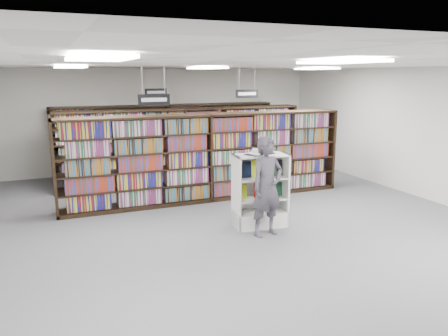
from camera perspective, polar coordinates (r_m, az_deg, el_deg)
name	(u,v)px	position (r m, az deg, el deg)	size (l,w,h in m)	color
floor	(242,224)	(9.01, 2.32, -7.38)	(12.00, 12.00, 0.00)	#48484C
ceiling	(243,64)	(8.50, 2.50, 13.42)	(10.00, 12.00, 0.10)	white
wall_back	(165,120)	(14.24, -7.76, 6.28)	(10.00, 0.10, 3.20)	silver
wall_right	(432,135)	(11.60, 25.53, 3.95)	(0.10, 12.00, 3.20)	silver
bookshelf_row_near	(208,158)	(10.53, -2.16, 1.38)	(7.00, 0.60, 2.10)	black
bookshelf_row_mid	(183,146)	(12.40, -5.34, 2.94)	(7.00, 0.60, 2.10)	black
bookshelf_row_far	(168,138)	(14.02, -7.38, 3.94)	(7.00, 0.60, 2.10)	black
aisle_sign_left	(154,99)	(8.97, -9.13, 8.93)	(0.65, 0.02, 0.80)	#B2B2B7
aisle_sign_right	(247,93)	(11.86, 3.01, 9.77)	(0.65, 0.02, 0.80)	#B2B2B7
aisle_sign_center	(156,91)	(13.09, -8.90, 9.85)	(0.65, 0.02, 0.80)	#B2B2B7
troffer_front_left	(99,58)	(4.76, -16.07, 13.66)	(0.60, 1.20, 0.04)	white
troffer_front_center	(341,61)	(5.91, 15.09, 13.29)	(0.60, 1.20, 0.04)	white
troffer_back_left	(70,67)	(9.74, -19.48, 12.34)	(0.60, 1.20, 0.04)	white
troffer_back_center	(207,68)	(10.35, -2.25, 12.94)	(0.60, 1.20, 0.04)	white
troffer_back_right	(317,69)	(11.72, 12.01, 12.58)	(0.60, 1.20, 0.04)	white
endcap_display	(259,202)	(8.83, 4.64, -4.44)	(1.10, 0.62, 1.48)	white
open_book	(259,153)	(8.57, 4.63, 2.02)	(0.64, 0.51, 0.13)	black
shopper	(267,187)	(8.21, 5.63, -2.45)	(0.69, 0.45, 1.89)	#48444E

